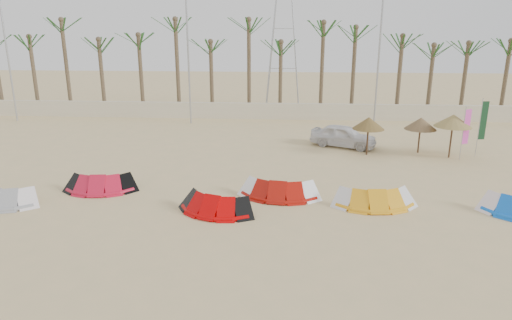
# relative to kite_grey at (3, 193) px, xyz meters

# --- Properties ---
(ground) EXTENTS (120.00, 120.00, 0.00)m
(ground) POSITION_rel_kite_grey_xyz_m (10.71, -3.22, -0.42)
(ground) COLOR #D6B67C
(ground) RESTS_ON ground
(boundary_wall) EXTENTS (60.00, 0.30, 1.30)m
(boundary_wall) POSITION_rel_kite_grey_xyz_m (10.71, 18.78, 0.23)
(boundary_wall) COLOR beige
(boundary_wall) RESTS_ON ground
(palm_line) EXTENTS (52.00, 4.00, 7.70)m
(palm_line) POSITION_rel_kite_grey_xyz_m (11.38, 20.28, 6.03)
(palm_line) COLOR brown
(palm_line) RESTS_ON ground
(lamp_a) EXTENTS (1.25, 0.14, 11.00)m
(lamp_a) POSITION_rel_kite_grey_xyz_m (-9.25, 16.78, 5.35)
(lamp_a) COLOR #A5A8AD
(lamp_a) RESTS_ON ground
(lamp_b) EXTENTS (1.25, 0.14, 11.00)m
(lamp_b) POSITION_rel_kite_grey_xyz_m (4.75, 16.78, 5.35)
(lamp_b) COLOR #A5A8AD
(lamp_b) RESTS_ON ground
(lamp_c) EXTENTS (1.25, 0.14, 11.00)m
(lamp_c) POSITION_rel_kite_grey_xyz_m (18.75, 16.78, 5.35)
(lamp_c) COLOR #A5A8AD
(lamp_c) RESTS_ON ground
(pylon) EXTENTS (3.00, 3.00, 14.00)m
(pylon) POSITION_rel_kite_grey_xyz_m (11.71, 24.78, -0.42)
(pylon) COLOR #A5A8AD
(pylon) RESTS_ON ground
(kite_grey) EXTENTS (3.48, 1.78, 0.90)m
(kite_grey) POSITION_rel_kite_grey_xyz_m (0.00, 0.00, 0.00)
(kite_grey) COLOR gray
(kite_grey) RESTS_ON ground
(kite_red_left) EXTENTS (3.34, 1.78, 0.90)m
(kite_red_left) POSITION_rel_kite_grey_xyz_m (3.63, 1.91, -0.00)
(kite_red_left) COLOR red
(kite_red_left) RESTS_ON ground
(kite_red_mid) EXTENTS (3.52, 2.35, 0.90)m
(kite_red_mid) POSITION_rel_kite_grey_xyz_m (9.27, -0.25, -0.00)
(kite_red_mid) COLOR #C20102
(kite_red_mid) RESTS_ON ground
(kite_red_right) EXTENTS (3.65, 1.94, 0.90)m
(kite_red_right) POSITION_rel_kite_grey_xyz_m (11.83, 1.69, 0.00)
(kite_red_right) COLOR #A11008
(kite_red_right) RESTS_ON ground
(kite_orange) EXTENTS (3.50, 1.75, 0.90)m
(kite_orange) POSITION_rel_kite_grey_xyz_m (15.86, 0.89, 0.00)
(kite_orange) COLOR orange
(kite_orange) RESTS_ON ground
(parasol_left) EXTENTS (1.85, 1.85, 2.25)m
(parasol_left) POSITION_rel_kite_grey_xyz_m (16.85, 8.65, 1.48)
(parasol_left) COLOR #4C331E
(parasol_left) RESTS_ON ground
(parasol_mid) EXTENTS (1.87, 1.87, 2.13)m
(parasol_mid) POSITION_rel_kite_grey_xyz_m (19.99, 9.30, 1.36)
(parasol_mid) COLOR #4C331E
(parasol_mid) RESTS_ON ground
(parasol_right) EXTENTS (2.10, 2.10, 2.52)m
(parasol_right) POSITION_rel_kite_grey_xyz_m (21.50, 8.39, 1.74)
(parasol_right) COLOR #4C331E
(parasol_right) RESTS_ON ground
(flag_pink) EXTENTS (0.44, 0.18, 3.04)m
(flag_pink) POSITION_rel_kite_grey_xyz_m (22.13, 8.00, 1.38)
(flag_pink) COLOR #A5A8AD
(flag_pink) RESTS_ON ground
(flag_green) EXTENTS (0.45, 0.11, 3.40)m
(flag_green) POSITION_rel_kite_grey_xyz_m (23.28, 8.73, 1.60)
(flag_green) COLOR #A5A8AD
(flag_green) RESTS_ON ground
(car) EXTENTS (4.37, 3.13, 1.38)m
(car) POSITION_rel_kite_grey_xyz_m (15.68, 10.44, 0.27)
(car) COLOR silver
(car) RESTS_ON ground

